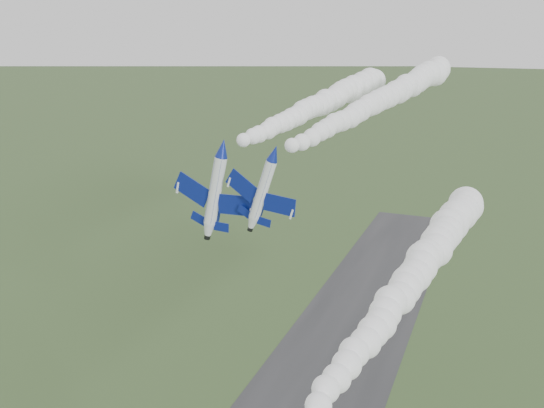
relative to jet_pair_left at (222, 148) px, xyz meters
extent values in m
cylinder|color=white|center=(-0.01, 0.11, -0.05)|extent=(2.23, 8.72, 1.83)
cone|color=navy|center=(-0.26, -5.34, -0.05)|extent=(1.94, 2.35, 1.83)
cone|color=white|center=(0.24, 5.35, -0.05)|extent=(1.92, 1.94, 1.83)
cylinder|color=black|center=(0.29, 6.38, -0.05)|extent=(0.96, 0.66, 0.93)
ellipsoid|color=black|center=(0.01, -2.12, 0.52)|extent=(1.36, 3.02, 1.22)
cube|color=navy|center=(-3.01, 1.07, 0.45)|extent=(4.77, 2.68, 1.14)
cube|color=navy|center=(3.01, 0.79, -0.85)|extent=(4.77, 2.68, 1.14)
cube|color=navy|center=(-1.41, 4.50, 0.30)|extent=(2.08, 1.22, 0.54)
cube|color=navy|center=(1.80, 4.35, -0.40)|extent=(2.08, 1.22, 0.54)
cube|color=navy|center=(0.47, 4.17, 1.26)|extent=(0.67, 1.67, 2.24)
cylinder|color=white|center=(7.04, -1.10, 0.08)|extent=(2.44, 7.48, 1.66)
cone|color=navy|center=(6.55, -5.71, 0.08)|extent=(1.86, 2.09, 1.66)
cone|color=white|center=(7.52, 3.33, 0.08)|extent=(1.82, 1.74, 1.66)
cylinder|color=black|center=(7.62, 4.20, 0.08)|extent=(0.89, 0.61, 0.84)
ellipsoid|color=black|center=(7.00, -3.00, 0.54)|extent=(1.37, 2.62, 1.11)
cube|color=navy|center=(4.60, -0.14, 0.79)|extent=(4.05, 2.50, 1.40)
cube|color=navy|center=(9.55, -0.67, -0.89)|extent=(4.05, 2.50, 1.40)
cube|color=navy|center=(6.12, 2.69, 0.52)|extent=(1.78, 1.14, 0.64)
cube|color=navy|center=(8.76, 2.41, -0.37)|extent=(1.78, 1.14, 0.64)
cube|color=navy|center=(7.78, 2.30, 1.15)|extent=(0.86, 1.47, 1.86)
camera|label=1|loc=(31.43, -63.72, 13.72)|focal=40.00mm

